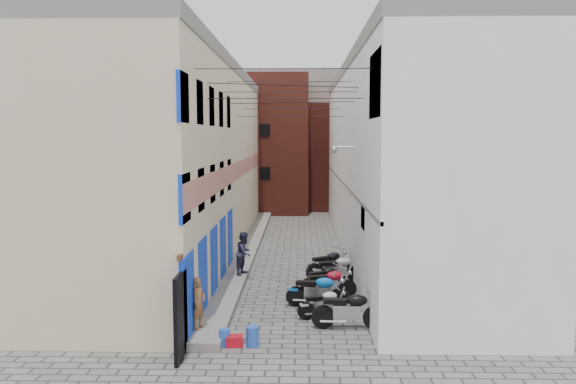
# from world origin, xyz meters

# --- Properties ---
(ground) EXTENTS (90.00, 90.00, 0.00)m
(ground) POSITION_xyz_m (0.00, 0.00, 0.00)
(ground) COLOR #5B5856
(ground) RESTS_ON ground
(plinth) EXTENTS (0.90, 26.00, 0.25)m
(plinth) POSITION_xyz_m (-2.05, 13.00, 0.12)
(plinth) COLOR slate
(plinth) RESTS_ON ground
(building_left) EXTENTS (5.10, 27.00, 9.00)m
(building_left) POSITION_xyz_m (-4.98, 12.95, 4.50)
(building_left) COLOR beige
(building_left) RESTS_ON ground
(building_right) EXTENTS (5.94, 26.00, 9.00)m
(building_right) POSITION_xyz_m (5.00, 13.00, 4.51)
(building_right) COLOR white
(building_right) RESTS_ON ground
(building_far_brick_left) EXTENTS (6.00, 6.00, 10.00)m
(building_far_brick_left) POSITION_xyz_m (-2.00, 28.00, 5.00)
(building_far_brick_left) COLOR maroon
(building_far_brick_left) RESTS_ON ground
(building_far_brick_right) EXTENTS (5.00, 6.00, 8.00)m
(building_far_brick_right) POSITION_xyz_m (3.00, 30.00, 4.00)
(building_far_brick_right) COLOR maroon
(building_far_brick_right) RESTS_ON ground
(building_far_concrete) EXTENTS (8.00, 5.00, 11.00)m
(building_far_concrete) POSITION_xyz_m (0.00, 34.00, 5.50)
(building_far_concrete) COLOR slate
(building_far_concrete) RESTS_ON ground
(far_shopfront) EXTENTS (2.00, 0.30, 2.40)m
(far_shopfront) POSITION_xyz_m (0.00, 25.20, 1.20)
(far_shopfront) COLOR black
(far_shopfront) RESTS_ON ground
(overhead_wires) EXTENTS (5.80, 13.02, 1.32)m
(overhead_wires) POSITION_xyz_m (0.00, 7.64, 7.12)
(overhead_wires) COLOR black
(overhead_wires) RESTS_ON ground
(motorcycle_a) EXTENTS (2.21, 0.78, 1.26)m
(motorcycle_a) POSITION_xyz_m (1.90, 1.91, 0.63)
(motorcycle_a) COLOR black
(motorcycle_a) RESTS_ON ground
(motorcycle_b) EXTENTS (1.79, 1.02, 0.99)m
(motorcycle_b) POSITION_xyz_m (1.22, 2.90, 0.49)
(motorcycle_b) COLOR silver
(motorcycle_b) RESTS_ON ground
(motorcycle_c) EXTENTS (2.17, 0.90, 1.22)m
(motorcycle_c) POSITION_xyz_m (1.06, 3.99, 0.61)
(motorcycle_c) COLOR #0C5DB9
(motorcycle_c) RESTS_ON ground
(motorcycle_d) EXTENTS (2.12, 1.08, 1.18)m
(motorcycle_d) POSITION_xyz_m (1.45, 4.95, 0.59)
(motorcycle_d) COLOR #B20C20
(motorcycle_d) RESTS_ON ground
(motorcycle_e) EXTENTS (1.85, 1.24, 1.03)m
(motorcycle_e) POSITION_xyz_m (1.38, 5.95, 0.51)
(motorcycle_e) COLOR black
(motorcycle_e) RESTS_ON ground
(motorcycle_f) EXTENTS (2.23, 1.17, 1.24)m
(motorcycle_f) POSITION_xyz_m (1.90, 6.91, 0.62)
(motorcycle_f) COLOR #A2A1A6
(motorcycle_f) RESTS_ON ground
(motorcycle_g) EXTENTS (2.13, 1.72, 1.22)m
(motorcycle_g) POSITION_xyz_m (1.62, 7.88, 0.61)
(motorcycle_g) COLOR black
(motorcycle_g) RESTS_ON ground
(person_a) EXTENTS (0.50, 0.62, 1.46)m
(person_a) POSITION_xyz_m (-2.35, 1.14, 0.98)
(person_a) COLOR brown
(person_a) RESTS_ON plinth
(person_b) EXTENTS (0.87, 0.97, 1.66)m
(person_b) POSITION_xyz_m (-1.70, 7.40, 1.08)
(person_b) COLOR #2C2D43
(person_b) RESTS_ON plinth
(water_jug_near) EXTENTS (0.40, 0.40, 0.54)m
(water_jug_near) POSITION_xyz_m (-0.79, 0.50, 0.27)
(water_jug_near) COLOR blue
(water_jug_near) RESTS_ON ground
(water_jug_far) EXTENTS (0.33, 0.33, 0.46)m
(water_jug_far) POSITION_xyz_m (-1.55, 0.50, 0.23)
(water_jug_far) COLOR blue
(water_jug_far) RESTS_ON ground
(red_crate) EXTENTS (0.49, 0.39, 0.28)m
(red_crate) POSITION_xyz_m (-1.28, 0.50, 0.14)
(red_crate) COLOR #AB0C1A
(red_crate) RESTS_ON ground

